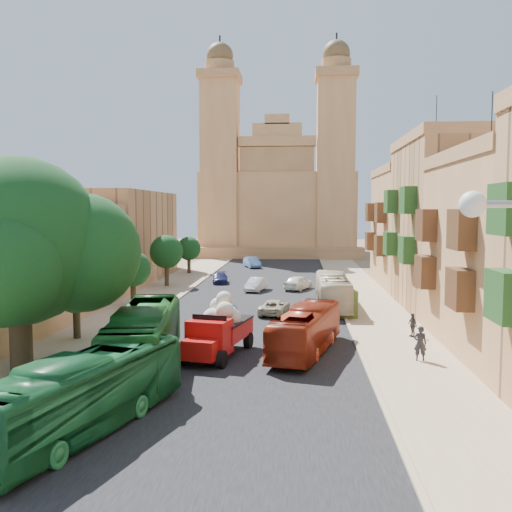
# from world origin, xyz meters

# --- Properties ---
(ground) EXTENTS (260.00, 260.00, 0.00)m
(ground) POSITION_xyz_m (0.00, 0.00, 0.00)
(ground) COLOR brown
(road_surface) EXTENTS (14.00, 140.00, 0.01)m
(road_surface) POSITION_xyz_m (0.00, 30.00, 0.01)
(road_surface) COLOR black
(road_surface) RESTS_ON ground
(sidewalk_east) EXTENTS (5.00, 140.00, 0.01)m
(sidewalk_east) POSITION_xyz_m (9.50, 30.00, 0.01)
(sidewalk_east) COLOR tan
(sidewalk_east) RESTS_ON ground
(sidewalk_west) EXTENTS (5.00, 140.00, 0.01)m
(sidewalk_west) POSITION_xyz_m (-9.50, 30.00, 0.01)
(sidewalk_west) COLOR tan
(sidewalk_west) RESTS_ON ground
(kerb_east) EXTENTS (0.25, 140.00, 0.12)m
(kerb_east) POSITION_xyz_m (7.00, 30.00, 0.06)
(kerb_east) COLOR tan
(kerb_east) RESTS_ON ground
(kerb_west) EXTENTS (0.25, 140.00, 0.12)m
(kerb_west) POSITION_xyz_m (-7.00, 30.00, 0.06)
(kerb_west) COLOR tan
(kerb_west) RESTS_ON ground
(townhouse_c) EXTENTS (9.00, 14.00, 17.40)m
(townhouse_c) POSITION_xyz_m (15.95, 25.00, 6.91)
(townhouse_c) COLOR tan
(townhouse_c) RESTS_ON ground
(townhouse_d) EXTENTS (9.00, 14.00, 15.90)m
(townhouse_d) POSITION_xyz_m (15.95, 39.00, 6.16)
(townhouse_d) COLOR #B47F51
(townhouse_d) RESTS_ON ground
(west_wall) EXTENTS (1.00, 40.00, 1.80)m
(west_wall) POSITION_xyz_m (-12.50, 20.00, 0.90)
(west_wall) COLOR #B47F51
(west_wall) RESTS_ON ground
(west_building_low) EXTENTS (10.00, 28.00, 8.40)m
(west_building_low) POSITION_xyz_m (-18.00, 18.00, 4.20)
(west_building_low) COLOR #9F6E45
(west_building_low) RESTS_ON ground
(west_building_mid) EXTENTS (10.00, 22.00, 10.00)m
(west_building_mid) POSITION_xyz_m (-18.00, 44.00, 5.00)
(west_building_mid) COLOR tan
(west_building_mid) RESTS_ON ground
(church) EXTENTS (28.00, 22.50, 36.30)m
(church) POSITION_xyz_m (-0.00, 78.61, 9.52)
(church) COLOR #B47F51
(church) RESTS_ON ground
(ficus_tree) EXTENTS (10.41, 9.58, 10.41)m
(ficus_tree) POSITION_xyz_m (-9.41, 4.01, 6.15)
(ficus_tree) COLOR #34281A
(ficus_tree) RESTS_ON ground
(street_tree_a) EXTENTS (2.94, 2.94, 4.52)m
(street_tree_a) POSITION_xyz_m (-10.00, 12.00, 3.02)
(street_tree_a) COLOR #34281A
(street_tree_a) RESTS_ON ground
(street_tree_b) EXTENTS (2.95, 2.95, 4.54)m
(street_tree_b) POSITION_xyz_m (-10.00, 24.00, 3.03)
(street_tree_b) COLOR #34281A
(street_tree_b) RESTS_ON ground
(street_tree_c) EXTENTS (3.44, 3.44, 5.29)m
(street_tree_c) POSITION_xyz_m (-10.00, 36.00, 3.55)
(street_tree_c) COLOR #34281A
(street_tree_c) RESTS_ON ground
(street_tree_d) EXTENTS (2.96, 2.96, 4.54)m
(street_tree_d) POSITION_xyz_m (-10.00, 48.00, 3.04)
(street_tree_d) COLOR #34281A
(street_tree_d) RESTS_ON ground
(red_truck) EXTENTS (3.44, 6.16, 3.42)m
(red_truck) POSITION_xyz_m (-0.72, 8.45, 1.50)
(red_truck) COLOR #B0100D
(red_truck) RESTS_ON ground
(olive_pickup) EXTENTS (2.79, 5.10, 2.00)m
(olive_pickup) POSITION_xyz_m (6.50, 21.82, 0.98)
(olive_pickup) COLOR #3A501E
(olive_pickup) RESTS_ON ground
(bus_green_south) EXTENTS (5.18, 10.34, 2.81)m
(bus_green_south) POSITION_xyz_m (-4.00, -2.40, 1.41)
(bus_green_south) COLOR #196130
(bus_green_south) RESTS_ON ground
(bus_green_north) EXTENTS (4.11, 11.59, 3.16)m
(bus_green_north) POSITION_xyz_m (-4.00, 5.49, 1.58)
(bus_green_north) COLOR #15581D
(bus_green_north) RESTS_ON ground
(bus_red_east) EXTENTS (4.30, 9.34, 2.53)m
(bus_red_east) POSITION_xyz_m (4.00, 9.45, 1.27)
(bus_red_east) COLOR maroon
(bus_red_east) RESTS_ON ground
(bus_cream_east) EXTENTS (2.38, 10.05, 2.80)m
(bus_cream_east) POSITION_xyz_m (6.31, 23.72, 1.40)
(bus_cream_east) COLOR beige
(bus_cream_east) RESTS_ON ground
(car_blue_a) EXTENTS (1.45, 3.52, 1.20)m
(car_blue_a) POSITION_xyz_m (-1.53, 18.23, 0.60)
(car_blue_a) COLOR #5990CE
(car_blue_a) RESTS_ON ground
(car_white_a) EXTENTS (2.24, 4.12, 1.29)m
(car_white_a) POSITION_xyz_m (-0.50, 33.10, 0.64)
(car_white_a) COLOR silver
(car_white_a) RESTS_ON ground
(car_cream) EXTENTS (2.45, 4.34, 1.14)m
(car_cream) POSITION_xyz_m (1.78, 20.82, 0.57)
(car_cream) COLOR #BAAF91
(car_cream) RESTS_ON ground
(car_dkblue) EXTENTS (2.06, 4.05, 1.12)m
(car_dkblue) POSITION_xyz_m (-4.80, 38.67, 0.56)
(car_dkblue) COLOR #181C4D
(car_dkblue) RESTS_ON ground
(car_white_b) EXTENTS (3.20, 4.50, 1.42)m
(car_white_b) POSITION_xyz_m (3.55, 34.32, 0.71)
(car_white_b) COLOR white
(car_white_b) RESTS_ON ground
(car_blue_b) EXTENTS (2.89, 4.61, 1.43)m
(car_blue_b) POSITION_xyz_m (-2.73, 55.31, 0.72)
(car_blue_b) COLOR #4F7BC3
(car_blue_b) RESTS_ON ground
(pedestrian_a) EXTENTS (0.70, 0.48, 1.85)m
(pedestrian_a) POSITION_xyz_m (9.94, 8.26, 0.92)
(pedestrian_a) COLOR #242228
(pedestrian_a) RESTS_ON ground
(pedestrian_c) EXTENTS (0.65, 0.94, 1.49)m
(pedestrian_c) POSITION_xyz_m (10.66, 13.95, 0.74)
(pedestrian_c) COLOR #3E3E40
(pedestrian_c) RESTS_ON ground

